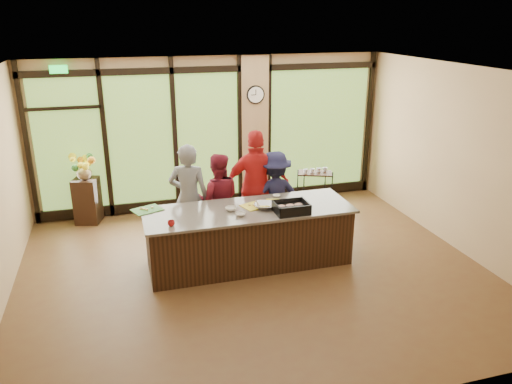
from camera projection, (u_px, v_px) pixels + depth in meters
floor at (254, 271)px, 7.67m from camera, size 7.00×7.00×0.00m
ceiling at (254, 72)px, 6.66m from camera, size 7.00×7.00×0.00m
back_wall at (213, 134)px, 9.88m from camera, size 7.00×0.00×7.00m
right_wall at (461, 160)px, 8.08m from camera, size 0.00×6.00×6.00m
window_wall at (221, 139)px, 9.92m from camera, size 6.90×0.12×3.00m
island_base at (249, 237)px, 7.79m from camera, size 3.10×1.00×0.88m
countertop at (249, 210)px, 7.64m from camera, size 3.20×1.10×0.04m
wall_clock at (256, 95)px, 9.73m from camera, size 0.36×0.04×0.36m
cook_left at (189, 198)px, 8.14m from camera, size 0.77×0.63×1.81m
cook_midleft at (218, 200)px, 8.36m from camera, size 0.88×0.75×1.59m
cook_midright at (257, 186)px, 8.48m from camera, size 1.19×0.63×1.94m
cook_right at (275, 196)px, 8.57m from camera, size 1.04×0.62×1.57m
roasting_pan at (291, 210)px, 7.48m from camera, size 0.50×0.39×0.09m
mixing_bowl at (265, 206)px, 7.64m from camera, size 0.42×0.42×0.08m
cutting_board_left at (147, 210)px, 7.58m from camera, size 0.51×0.45×0.01m
cutting_board_center at (256, 205)px, 7.75m from camera, size 0.49×0.43×0.01m
cutting_board_right at (280, 203)px, 7.86m from camera, size 0.53×0.45×0.01m
prep_bowl_near at (231, 209)px, 7.56m from camera, size 0.18×0.18×0.05m
prep_bowl_mid at (240, 214)px, 7.37m from camera, size 0.17×0.17×0.05m
prep_bowl_far at (276, 196)px, 8.14m from camera, size 0.15×0.15×0.03m
red_ramekin at (171, 223)px, 7.00m from camera, size 0.13×0.13×0.08m
flower_stand at (87, 201)px, 9.37m from camera, size 0.53×0.53×0.86m
flower_vase at (84, 171)px, 9.17m from camera, size 0.29×0.29×0.30m
bar_cart at (315, 185)px, 9.87m from camera, size 0.74×0.59×0.89m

